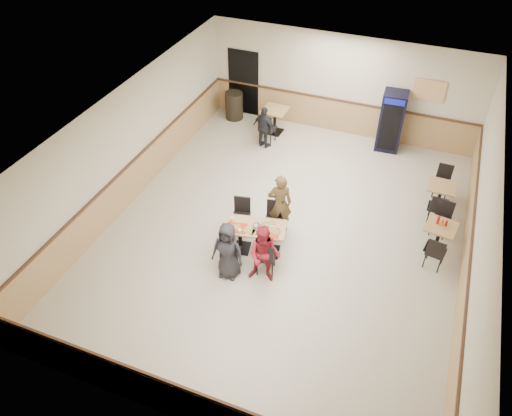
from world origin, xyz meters
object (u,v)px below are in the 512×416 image
at_px(diner_woman_left, 228,251).
at_px(trash_bin, 234,106).
at_px(diner_man_opposite, 280,203).
at_px(lone_diner, 264,128).
at_px(main_table, 255,235).
at_px(diner_woman_right, 264,255).
at_px(pepsi_cooler, 391,121).
at_px(back_table, 275,117).
at_px(side_table_near, 439,234).
at_px(side_table_far, 440,193).

height_order(diner_woman_left, trash_bin, diner_woman_left).
distance_m(diner_man_opposite, lone_diner, 3.63).
xyz_separation_m(diner_man_opposite, lone_diner, (-1.61, 3.25, -0.14)).
height_order(main_table, diner_woman_right, diner_woman_right).
bearing_deg(pepsi_cooler, diner_man_opposite, -114.55).
relative_size(main_table, pepsi_cooler, 0.83).
relative_size(main_table, diner_woman_right, 1.03).
distance_m(diner_woman_left, back_table, 6.01).
height_order(diner_woman_left, diner_woman_right, diner_woman_right).
distance_m(main_table, back_table, 5.20).
xyz_separation_m(main_table, lone_diner, (-1.35, 4.14, 0.15)).
bearing_deg(lone_diner, diner_woman_right, 124.72).
distance_m(diner_woman_left, side_table_near, 4.73).
height_order(diner_man_opposite, pepsi_cooler, pepsi_cooler).
xyz_separation_m(lone_diner, back_table, (-0.00, 0.88, -0.12)).
distance_m(main_table, side_table_near, 4.10).
bearing_deg(back_table, side_table_far, -21.10).
xyz_separation_m(diner_woman_left, trash_bin, (-2.59, 6.26, -0.26)).
xyz_separation_m(main_table, trash_bin, (-2.85, 5.37, -0.04)).
xyz_separation_m(diner_man_opposite, back_table, (-1.61, 4.13, -0.26)).
distance_m(diner_woman_right, lone_diner, 5.21).
xyz_separation_m(back_table, trash_bin, (-1.49, 0.35, -0.08)).
xyz_separation_m(diner_man_opposite, side_table_far, (3.41, 2.19, -0.32)).
height_order(diner_woman_left, side_table_far, diner_woman_left).
bearing_deg(pepsi_cooler, back_table, -176.79).
relative_size(diner_woman_right, side_table_near, 1.88).
xyz_separation_m(diner_woman_left, back_table, (-1.10, 5.91, -0.18)).
distance_m(back_table, pepsi_cooler, 3.40).
distance_m(side_table_near, back_table, 6.21).
distance_m(diner_woman_right, side_table_far, 4.97).
xyz_separation_m(side_table_far, trash_bin, (-6.52, 2.29, -0.02)).
distance_m(diner_woman_right, pepsi_cooler, 6.33).
relative_size(diner_woman_left, diner_man_opposite, 0.90).
height_order(main_table, lone_diner, lone_diner).
bearing_deg(pepsi_cooler, diner_woman_left, -113.16).
xyz_separation_m(side_table_near, back_table, (-5.15, 3.47, 0.05)).
distance_m(diner_woman_left, trash_bin, 6.78).
bearing_deg(main_table, side_table_near, 10.30).
height_order(diner_man_opposite, side_table_far, diner_man_opposite).
bearing_deg(trash_bin, main_table, -62.07).
bearing_deg(main_table, lone_diner, 96.27).
bearing_deg(diner_man_opposite, back_table, -91.81).
bearing_deg(pepsi_cooler, diner_woman_right, -107.21).
bearing_deg(diner_woman_left, lone_diner, 99.09).
height_order(diner_woman_right, back_table, diner_woman_right).
distance_m(diner_woman_left, lone_diner, 5.15).
distance_m(diner_woman_left, diner_man_opposite, 1.85).
bearing_deg(side_table_near, diner_woman_left, -149.00).
bearing_deg(pepsi_cooler, lone_diner, -162.67).
relative_size(diner_woman_left, side_table_far, 2.03).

